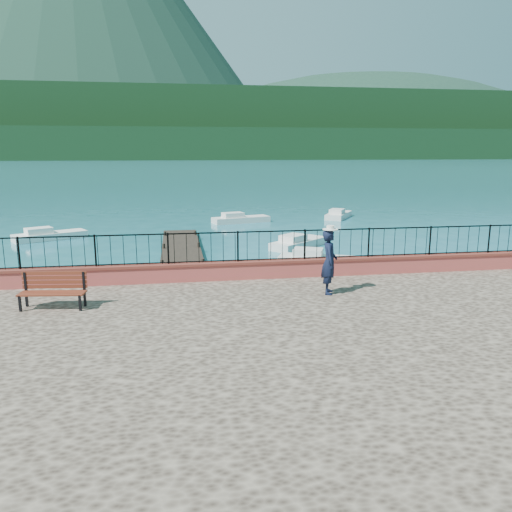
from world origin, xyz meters
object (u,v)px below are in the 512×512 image
object	(u,v)px
park_bench	(53,298)
boat_2	(299,240)
boat_3	(50,233)
boat_1	(320,257)
person	(329,262)
boat_5	(339,213)
boat_4	(241,217)

from	to	relation	value
park_bench	boat_2	size ratio (longest dim) A/B	0.45
boat_2	boat_3	size ratio (longest dim) A/B	0.92
boat_1	boat_2	size ratio (longest dim) A/B	0.99
person	boat_2	bearing A→B (deg)	4.39
boat_1	boat_5	size ratio (longest dim) A/B	1.02
boat_2	boat_3	distance (m)	15.06
person	boat_3	world-z (taller)	person
person	boat_4	distance (m)	23.34
boat_4	park_bench	bearing A→B (deg)	-124.47
boat_4	boat_5	world-z (taller)	same
park_bench	boat_5	world-z (taller)	park_bench
boat_1	boat_5	bearing A→B (deg)	91.43
boat_2	boat_3	bearing A→B (deg)	120.62
boat_3	person	bearing A→B (deg)	-85.53
person	boat_4	bearing A→B (deg)	13.61
park_bench	person	world-z (taller)	person
person	boat_2	xyz separation A→B (m)	(2.41, 13.05, -1.74)
person	boat_1	distance (m)	8.97
boat_3	boat_4	distance (m)	13.48
boat_5	park_bench	bearing A→B (deg)	179.61
park_bench	boat_4	distance (m)	24.84
park_bench	boat_2	bearing A→B (deg)	60.12
person	boat_3	bearing A→B (deg)	48.39
park_bench	boat_1	distance (m)	13.18
boat_1	boat_4	size ratio (longest dim) A/B	0.89
boat_4	boat_5	size ratio (longest dim) A/B	1.15
boat_5	person	bearing A→B (deg)	-166.52
person	boat_5	world-z (taller)	person
boat_1	boat_3	size ratio (longest dim) A/B	0.92
boat_4	boat_3	bearing A→B (deg)	-171.93
park_bench	boat_4	bearing A→B (deg)	78.13
person	boat_1	size ratio (longest dim) A/B	0.49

